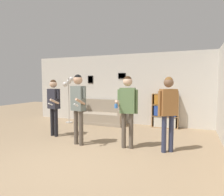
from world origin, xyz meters
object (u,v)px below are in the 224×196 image
object	(u,v)px
floor_lamp	(69,86)
couch	(102,116)
person_watcher_holding_cup	(127,104)
bottle_on_floor	(80,124)
drinking_cup	(161,92)
person_player_foreground_left	(54,102)
person_spectator_near_bookshelf	(168,106)
person_player_foreground_center	(78,101)
bookshelf	(165,111)

from	to	relation	value
floor_lamp	couch	bearing A→B (deg)	15.44
person_watcher_holding_cup	bottle_on_floor	xyz separation A→B (m)	(-2.36, 1.66, -1.01)
person_watcher_holding_cup	drinking_cup	size ratio (longest dim) A/B	18.16
floor_lamp	bottle_on_floor	size ratio (longest dim) A/B	8.26
couch	drinking_cup	size ratio (longest dim) A/B	19.32
floor_lamp	person_player_foreground_left	size ratio (longest dim) A/B	1.09
person_spectator_near_bookshelf	bottle_on_floor	bearing A→B (deg)	154.48
couch	drinking_cup	xyz separation A→B (m)	(2.23, 0.19, 0.96)
person_spectator_near_bookshelf	person_watcher_holding_cup	bearing A→B (deg)	-174.85
person_spectator_near_bookshelf	drinking_cup	bearing A→B (deg)	102.05
person_watcher_holding_cup	drinking_cup	bearing A→B (deg)	81.54
person_watcher_holding_cup	bottle_on_floor	distance (m)	3.06
floor_lamp	person_watcher_holding_cup	distance (m)	3.78
person_spectator_near_bookshelf	bottle_on_floor	xyz separation A→B (m)	(-3.31, 1.58, -0.99)
person_player_foreground_center	bottle_on_floor	world-z (taller)	person_player_foreground_center
person_player_foreground_center	person_spectator_near_bookshelf	xyz separation A→B (m)	(2.19, 0.30, -0.06)
person_player_foreground_left	drinking_cup	size ratio (longest dim) A/B	17.42
person_player_foreground_left	drinking_cup	bearing A→B (deg)	40.99
person_player_foreground_center	couch	bearing A→B (deg)	102.30
person_player_foreground_center	bottle_on_floor	size ratio (longest dim) A/B	8.14
person_watcher_holding_cup	person_player_foreground_left	bearing A→B (deg)	174.19
person_player_foreground_left	couch	bearing A→B (deg)	76.21
couch	person_player_foreground_left	distance (m)	2.40
person_player_foreground_left	person_player_foreground_center	size ratio (longest dim) A/B	0.93
bookshelf	person_player_foreground_left	size ratio (longest dim) A/B	0.72
couch	person_spectator_near_bookshelf	world-z (taller)	person_spectator_near_bookshelf
couch	person_spectator_near_bookshelf	distance (m)	3.73
person_player_foreground_center	person_watcher_holding_cup	distance (m)	1.27
person_watcher_holding_cup	bookshelf	bearing A→B (deg)	78.02
bookshelf	person_player_foreground_center	xyz separation A→B (m)	(-1.81, -2.86, 0.53)
person_spectator_near_bookshelf	person_player_foreground_left	bearing A→B (deg)	177.30
person_player_foreground_left	bottle_on_floor	xyz separation A→B (m)	(0.01, 1.42, -0.95)
bookshelf	person_spectator_near_bookshelf	world-z (taller)	person_spectator_near_bookshelf
couch	bookshelf	size ratio (longest dim) A/B	1.55
person_spectator_near_bookshelf	bookshelf	bearing A→B (deg)	98.43
couch	person_player_foreground_center	world-z (taller)	person_player_foreground_center
floor_lamp	person_watcher_holding_cup	size ratio (longest dim) A/B	1.04
bottle_on_floor	floor_lamp	bearing A→B (deg)	149.56
bookshelf	floor_lamp	bearing A→B (deg)	-171.56
floor_lamp	person_player_foreground_left	xyz separation A→B (m)	(0.74, -1.86, -0.41)
person_player_foreground_center	person_spectator_near_bookshelf	bearing A→B (deg)	7.68
floor_lamp	drinking_cup	world-z (taller)	floor_lamp
bookshelf	person_watcher_holding_cup	xyz separation A→B (m)	(-0.56, -2.65, 0.49)
person_player_foreground_left	person_player_foreground_center	distance (m)	1.22
person_player_foreground_left	person_watcher_holding_cup	world-z (taller)	person_watcher_holding_cup
couch	drinking_cup	distance (m)	2.43
floor_lamp	drinking_cup	bearing A→B (deg)	8.85
couch	bottle_on_floor	world-z (taller)	couch
floor_lamp	person_spectator_near_bookshelf	xyz separation A→B (m)	(4.06, -2.02, -0.37)
couch	person_spectator_near_bookshelf	size ratio (longest dim) A/B	1.08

